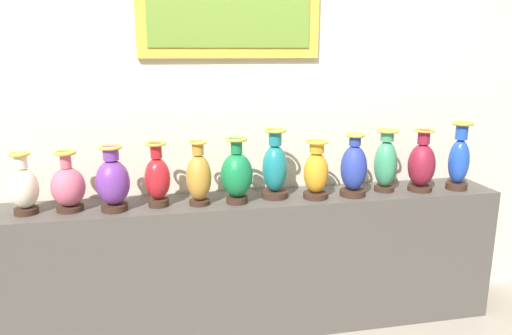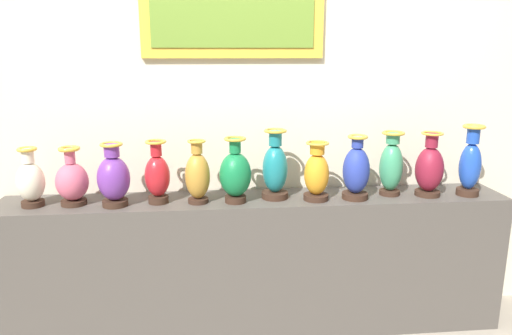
% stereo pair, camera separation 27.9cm
% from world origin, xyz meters
% --- Properties ---
extents(ground_plane, '(10.85, 10.85, 0.00)m').
position_xyz_m(ground_plane, '(0.00, 0.00, 0.00)').
color(ground_plane, gray).
extents(display_shelf, '(3.00, 0.38, 0.84)m').
position_xyz_m(display_shelf, '(0.00, 0.00, 0.42)').
color(display_shelf, '#4C4742').
rests_on(display_shelf, ground_plane).
extents(back_wall, '(4.85, 0.14, 2.65)m').
position_xyz_m(back_wall, '(-0.00, 0.25, 1.34)').
color(back_wall, beige).
rests_on(back_wall, ground_plane).
extents(vase_ivory, '(0.15, 0.15, 0.34)m').
position_xyz_m(vase_ivory, '(-1.26, -0.03, 0.99)').
color(vase_ivory, '#382319').
rests_on(vase_ivory, display_shelf).
extents(vase_rose, '(0.18, 0.18, 0.33)m').
position_xyz_m(vase_rose, '(-1.04, -0.02, 0.98)').
color(vase_rose, '#382319').
rests_on(vase_rose, display_shelf).
extents(vase_violet, '(0.18, 0.18, 0.36)m').
position_xyz_m(vase_violet, '(-0.80, -0.07, 1.01)').
color(vase_violet, '#382319').
rests_on(vase_violet, display_shelf).
extents(vase_crimson, '(0.14, 0.14, 0.36)m').
position_xyz_m(vase_crimson, '(-0.57, -0.03, 1.01)').
color(vase_crimson, '#382319').
rests_on(vase_crimson, display_shelf).
extents(vase_ochre, '(0.14, 0.14, 0.36)m').
position_xyz_m(vase_ochre, '(-0.34, -0.05, 1.00)').
color(vase_ochre, '#382319').
rests_on(vase_ochre, display_shelf).
extents(vase_emerald, '(0.18, 0.18, 0.38)m').
position_xyz_m(vase_emerald, '(-0.12, -0.07, 1.01)').
color(vase_emerald, '#382319').
rests_on(vase_emerald, display_shelf).
extents(vase_teal, '(0.16, 0.16, 0.41)m').
position_xyz_m(vase_teal, '(0.11, -0.01, 1.02)').
color(vase_teal, '#382319').
rests_on(vase_teal, display_shelf).
extents(vase_amber, '(0.15, 0.15, 0.34)m').
position_xyz_m(vase_amber, '(0.35, -0.07, 1.00)').
color(vase_amber, '#382319').
rests_on(vase_amber, display_shelf).
extents(vase_cobalt, '(0.16, 0.16, 0.38)m').
position_xyz_m(vase_cobalt, '(0.58, -0.07, 1.01)').
color(vase_cobalt, '#382319').
rests_on(vase_cobalt, display_shelf).
extents(vase_jade, '(0.14, 0.14, 0.39)m').
position_xyz_m(vase_jade, '(0.81, -0.01, 1.03)').
color(vase_jade, '#382319').
rests_on(vase_jade, display_shelf).
extents(vase_burgundy, '(0.16, 0.16, 0.39)m').
position_xyz_m(vase_burgundy, '(1.03, -0.05, 1.01)').
color(vase_burgundy, '#382319').
rests_on(vase_burgundy, display_shelf).
extents(vase_sapphire, '(0.13, 0.13, 0.43)m').
position_xyz_m(vase_sapphire, '(1.28, -0.06, 1.04)').
color(vase_sapphire, '#382319').
rests_on(vase_sapphire, display_shelf).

